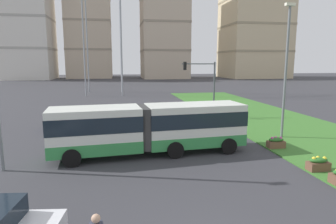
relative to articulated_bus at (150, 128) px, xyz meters
name	(u,v)px	position (x,y,z in m)	size (l,w,h in m)	color
articulated_bus	(150,128)	(0.00, 0.00, 0.00)	(12.00, 3.59, 3.00)	silver
car_navy_sedan	(76,120)	(-5.45, 7.95, -0.90)	(4.42, 2.07, 1.58)	#19234C
flower_planter_2	(318,164)	(8.18, -4.49, -1.23)	(1.10, 0.56, 0.74)	brown
flower_planter_3	(276,142)	(8.18, -0.37, -1.23)	(1.10, 0.56, 0.74)	brown
traffic_light_far_right	(203,79)	(6.64, 11.09, 2.22)	(3.44, 0.28, 5.61)	#474C51
streetlight_median	(286,67)	(10.08, 2.14, 3.61)	(0.70, 0.28, 9.63)	slate
apartment_tower_west	(27,20)	(-29.41, 86.33, 17.26)	(14.49, 15.92, 37.78)	silver
apartment_tower_westcentre	(89,10)	(-10.96, 94.32, 22.04)	(15.26, 18.72, 47.34)	#C6B299
apartment_tower_centre	(164,25)	(14.75, 85.93, 16.53)	(15.59, 15.90, 36.32)	#C6B299
apartment_tower_eastcentre	(255,14)	(46.90, 83.70, 20.54)	(21.11, 19.01, 44.35)	beige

